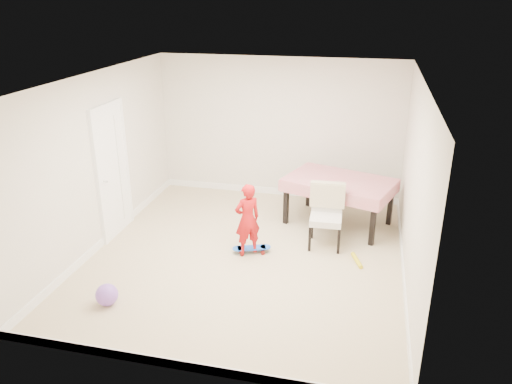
% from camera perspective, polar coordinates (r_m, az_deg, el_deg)
% --- Properties ---
extents(ground, '(5.00, 5.00, 0.00)m').
position_cam_1_polar(ground, '(7.47, -1.11, -7.28)').
color(ground, tan).
rests_on(ground, ground).
extents(ceiling, '(4.50, 5.00, 0.04)m').
position_cam_1_polar(ceiling, '(6.61, -1.27, 12.67)').
color(ceiling, white).
rests_on(ceiling, wall_back).
extents(wall_back, '(4.50, 0.04, 2.60)m').
position_cam_1_polar(wall_back, '(9.24, 2.64, 7.21)').
color(wall_back, beige).
rests_on(wall_back, ground).
extents(wall_front, '(4.50, 0.04, 2.60)m').
position_cam_1_polar(wall_front, '(4.78, -8.60, -7.69)').
color(wall_front, beige).
rests_on(wall_front, ground).
extents(wall_left, '(0.04, 5.00, 2.60)m').
position_cam_1_polar(wall_left, '(7.76, -17.38, 3.32)').
color(wall_left, beige).
rests_on(wall_left, ground).
extents(wall_right, '(0.04, 5.00, 2.60)m').
position_cam_1_polar(wall_right, '(6.76, 17.46, 0.61)').
color(wall_right, beige).
rests_on(wall_right, ground).
extents(door, '(0.11, 0.94, 2.11)m').
position_cam_1_polar(door, '(8.09, -16.08, 2.15)').
color(door, white).
rests_on(door, ground).
extents(baseboard_back, '(4.50, 0.02, 0.12)m').
position_cam_1_polar(baseboard_back, '(9.64, 2.52, 0.08)').
color(baseboard_back, white).
rests_on(baseboard_back, ground).
extents(baseboard_front, '(4.50, 0.02, 0.12)m').
position_cam_1_polar(baseboard_front, '(5.48, -7.88, -19.09)').
color(baseboard_front, white).
rests_on(baseboard_front, ground).
extents(baseboard_left, '(0.02, 5.00, 0.12)m').
position_cam_1_polar(baseboard_left, '(8.22, -16.48, -4.88)').
color(baseboard_left, white).
rests_on(baseboard_left, ground).
extents(baseboard_right, '(0.02, 5.00, 0.12)m').
position_cam_1_polar(baseboard_right, '(7.28, 16.44, -8.53)').
color(baseboard_right, white).
rests_on(baseboard_right, ground).
extents(dining_table, '(1.94, 1.54, 0.80)m').
position_cam_1_polar(dining_table, '(8.40, 9.39, -1.11)').
color(dining_table, red).
rests_on(dining_table, ground).
extents(dining_chair, '(0.56, 0.63, 0.97)m').
position_cam_1_polar(dining_chair, '(7.61, 8.00, -2.83)').
color(dining_chair, silver).
rests_on(dining_chair, ground).
extents(skateboard, '(0.61, 0.40, 0.09)m').
position_cam_1_polar(skateboard, '(7.53, -0.50, -6.63)').
color(skateboard, blue).
rests_on(skateboard, ground).
extents(child, '(0.47, 0.45, 1.08)m').
position_cam_1_polar(child, '(7.26, -0.98, -3.37)').
color(child, '#B61215').
rests_on(child, ground).
extents(balloon, '(0.28, 0.28, 0.28)m').
position_cam_1_polar(balloon, '(6.59, -16.68, -11.19)').
color(balloon, '#8955CC').
rests_on(balloon, ground).
extents(foam_toy, '(0.19, 0.40, 0.06)m').
position_cam_1_polar(foam_toy, '(7.43, 11.44, -7.65)').
color(foam_toy, yellow).
rests_on(foam_toy, ground).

